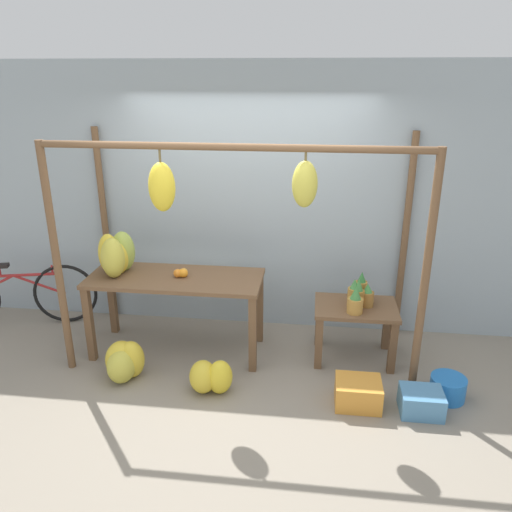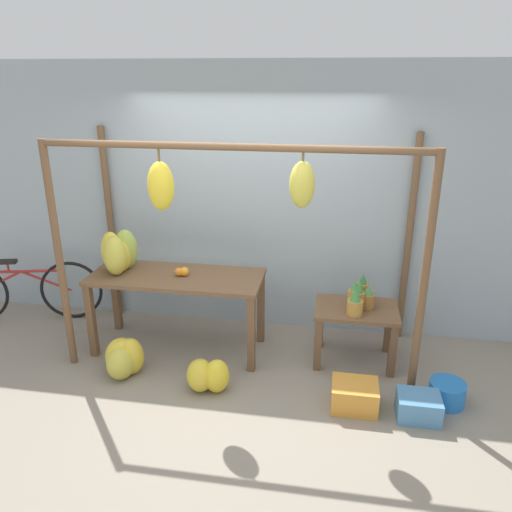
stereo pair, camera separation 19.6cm
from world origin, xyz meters
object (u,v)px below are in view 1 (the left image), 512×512
object	(u,v)px
pineapple_cluster	(359,295)
fruit_crate_purple	(421,402)
banana_pile_ground_right	(210,377)
blue_bucket	(448,388)
banana_pile_on_table	(116,255)
banana_pile_ground_left	(124,362)
parked_bicycle	(17,295)
orange_pile	(182,273)
fruit_crate_white	(358,393)

from	to	relation	value
pineapple_cluster	fruit_crate_purple	world-z (taller)	pineapple_cluster
banana_pile_ground_right	pineapple_cluster	bearing A→B (deg)	28.88
blue_bucket	banana_pile_ground_right	bearing A→B (deg)	-175.54
banana_pile_ground_right	blue_bucket	bearing A→B (deg)	4.46
banana_pile_on_table	blue_bucket	xyz separation A→B (m)	(3.12, -0.51, -0.90)
banana_pile_ground_right	fruit_crate_purple	size ratio (longest dim) A/B	1.31
banana_pile_ground_left	blue_bucket	world-z (taller)	banana_pile_ground_left
blue_bucket	pineapple_cluster	bearing A→B (deg)	143.86
banana_pile_ground_left	parked_bicycle	distance (m)	1.79
banana_pile_ground_right	parked_bicycle	distance (m)	2.59
fruit_crate_purple	banana_pile_ground_right	bearing A→B (deg)	177.77
banana_pile_ground_left	blue_bucket	xyz separation A→B (m)	(2.90, 0.05, -0.07)
pineapple_cluster	orange_pile	bearing A→B (deg)	-178.33
banana_pile_on_table	orange_pile	world-z (taller)	banana_pile_on_table
fruit_crate_white	blue_bucket	xyz separation A→B (m)	(0.78, 0.19, -0.01)
fruit_crate_white	fruit_crate_purple	distance (m)	0.52
banana_pile_ground_left	parked_bicycle	world-z (taller)	parked_bicycle
fruit_crate_white	parked_bicycle	distance (m)	3.81
orange_pile	blue_bucket	world-z (taller)	orange_pile
pineapple_cluster	parked_bicycle	bearing A→B (deg)	175.89
fruit_crate_purple	banana_pile_ground_left	bearing A→B (deg)	176.00
parked_bicycle	fruit_crate_white	bearing A→B (deg)	-15.36
banana_pile_on_table	blue_bucket	bearing A→B (deg)	-9.37
orange_pile	blue_bucket	xyz separation A→B (m)	(2.46, -0.51, -0.75)
banana_pile_on_table	parked_bicycle	xyz separation A→B (m)	(-1.33, 0.31, -0.64)
banana_pile_ground_right	parked_bicycle	bearing A→B (deg)	157.58
orange_pile	blue_bucket	distance (m)	2.63
banana_pile_ground_right	blue_bucket	distance (m)	2.07
orange_pile	banana_pile_ground_right	bearing A→B (deg)	-59.16
banana_pile_ground_left	fruit_crate_white	size ratio (longest dim) A/B	1.16
banana_pile_ground_right	banana_pile_ground_left	bearing A→B (deg)	172.21
orange_pile	fruit_crate_purple	world-z (taller)	orange_pile
fruit_crate_white	parked_bicycle	size ratio (longest dim) A/B	0.23
orange_pile	parked_bicycle	size ratio (longest dim) A/B	0.08
fruit_crate_purple	blue_bucket	bearing A→B (deg)	41.08
banana_pile_on_table	fruit_crate_white	xyz separation A→B (m)	(2.34, -0.70, -0.89)
fruit_crate_white	fruit_crate_purple	xyz separation A→B (m)	(0.52, -0.05, -0.01)
orange_pile	fruit_crate_purple	size ratio (longest dim) A/B	0.40
orange_pile	banana_pile_ground_left	world-z (taller)	orange_pile
parked_bicycle	blue_bucket	bearing A→B (deg)	-10.47
banana_pile_on_table	banana_pile_ground_left	distance (m)	1.03
fruit_crate_white	fruit_crate_purple	bearing A→B (deg)	-5.04
orange_pile	fruit_crate_purple	xyz separation A→B (m)	(2.20, -0.74, -0.75)
pineapple_cluster	banana_pile_ground_left	bearing A→B (deg)	-164.22
blue_bucket	parked_bicycle	world-z (taller)	parked_bicycle
banana_pile_on_table	banana_pile_ground_right	distance (m)	1.51
pineapple_cluster	parked_bicycle	size ratio (longest dim) A/B	0.25
pineapple_cluster	banana_pile_ground_right	distance (m)	1.58
banana_pile_on_table	orange_pile	size ratio (longest dim) A/B	3.55
pineapple_cluster	fruit_crate_white	xyz separation A→B (m)	(-0.02, -0.74, -0.57)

